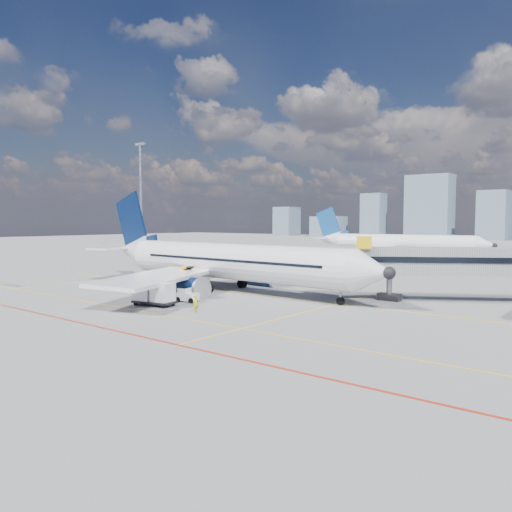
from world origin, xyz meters
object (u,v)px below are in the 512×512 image
at_px(main_aircraft, 221,261).
at_px(second_aircraft, 396,244).
at_px(ramp_worker, 196,304).
at_px(cargo_dolly, 154,293).
at_px(belt_loader, 167,281).
at_px(baggage_tug, 187,295).

distance_m(main_aircraft, second_aircraft, 55.16).
bearing_deg(ramp_worker, cargo_dolly, 105.32).
xyz_separation_m(main_aircraft, belt_loader, (-6.17, -2.62, -2.49)).
height_order(second_aircraft, baggage_tug, second_aircraft).
bearing_deg(belt_loader, second_aircraft, 88.88).
distance_m(main_aircraft, baggage_tug, 9.20).
distance_m(second_aircraft, cargo_dolly, 66.96).
xyz_separation_m(main_aircraft, ramp_worker, (7.92, -11.72, -2.46)).
relative_size(cargo_dolly, belt_loader, 0.61).
height_order(cargo_dolly, ramp_worker, cargo_dolly).
xyz_separation_m(belt_loader, ramp_worker, (14.09, -9.10, 0.03)).
xyz_separation_m(main_aircraft, cargo_dolly, (2.42, -11.64, -2.02)).
relative_size(second_aircraft, ramp_worker, 24.38).
relative_size(baggage_tug, belt_loader, 0.32).
height_order(second_aircraft, belt_loader, second_aircraft).
height_order(second_aircraft, ramp_worker, second_aircraft).
xyz_separation_m(second_aircraft, cargo_dolly, (5.20, -66.73, -2.03)).
relative_size(second_aircraft, belt_loader, 5.33).
bearing_deg(main_aircraft, cargo_dolly, -75.71).
bearing_deg(ramp_worker, belt_loader, 73.39).
bearing_deg(ramp_worker, main_aircraft, 50.30).
xyz_separation_m(main_aircraft, second_aircraft, (-2.78, 55.09, 0.01)).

